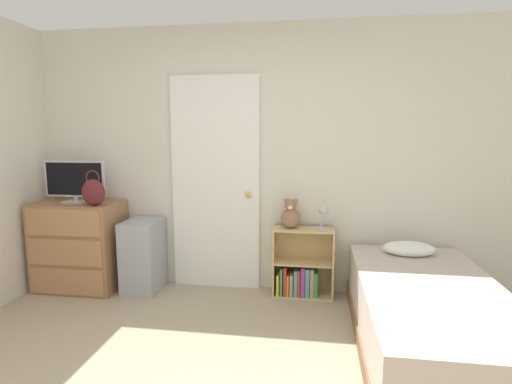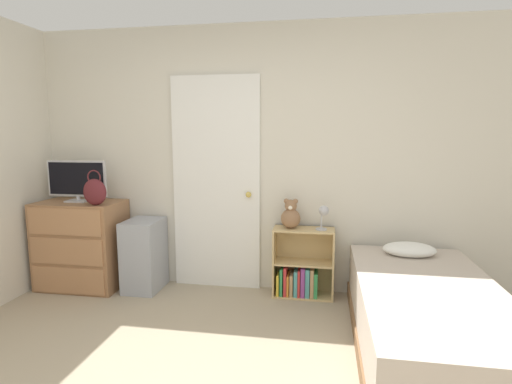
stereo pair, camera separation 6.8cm
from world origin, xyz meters
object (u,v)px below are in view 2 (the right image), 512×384
(tv, at_px, (77,180))
(handbag, at_px, (95,192))
(bookshelf, at_px, (301,271))
(dresser, at_px, (82,244))
(teddy_bear, at_px, (291,216))
(bed, at_px, (428,319))
(desk_lamp, at_px, (323,213))
(storage_bin, at_px, (144,255))

(tv, height_order, handbag, tv)
(tv, height_order, bookshelf, tv)
(dresser, distance_m, teddy_bear, 2.11)
(bookshelf, relative_size, bed, 0.33)
(bed, bearing_deg, desk_lamp, 131.63)
(teddy_bear, distance_m, desk_lamp, 0.30)
(storage_bin, bearing_deg, desk_lamp, 1.77)
(bookshelf, relative_size, teddy_bear, 2.34)
(storage_bin, bearing_deg, dresser, -176.77)
(desk_lamp, bearing_deg, bed, -48.37)
(dresser, bearing_deg, desk_lamp, 2.17)
(storage_bin, bearing_deg, tv, -178.08)
(bookshelf, xyz_separation_m, bed, (0.93, -0.87, 0.01))
(bookshelf, distance_m, teddy_bear, 0.54)
(tv, distance_m, handbag, 0.34)
(handbag, height_order, desk_lamp, handbag)
(storage_bin, bearing_deg, bookshelf, 3.35)
(dresser, height_order, bed, dresser)
(storage_bin, height_order, bookshelf, storage_bin)
(storage_bin, xyz_separation_m, desk_lamp, (1.73, 0.05, 0.46))
(tv, height_order, bed, tv)
(handbag, bearing_deg, storage_bin, 26.36)
(dresser, xyz_separation_m, storage_bin, (0.65, 0.04, -0.08))
(tv, xyz_separation_m, storage_bin, (0.66, 0.02, -0.73))
(storage_bin, bearing_deg, bed, -17.45)
(teddy_bear, relative_size, bed, 0.14)
(dresser, distance_m, storage_bin, 0.65)
(handbag, distance_m, desk_lamp, 2.13)
(dresser, relative_size, teddy_bear, 3.10)
(tv, relative_size, bed, 0.31)
(dresser, distance_m, bed, 3.20)
(dresser, xyz_separation_m, bookshelf, (2.18, 0.13, -0.19))
(bookshelf, height_order, teddy_bear, teddy_bear)
(dresser, relative_size, storage_bin, 1.24)
(dresser, height_order, tv, tv)
(handbag, bearing_deg, bed, -11.71)
(dresser, xyz_separation_m, bed, (3.11, -0.74, -0.18))
(tv, relative_size, desk_lamp, 2.65)
(storage_bin, distance_m, bed, 2.59)
(teddy_bear, bearing_deg, bed, -39.85)
(tv, height_order, storage_bin, tv)
(bookshelf, distance_m, desk_lamp, 0.60)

